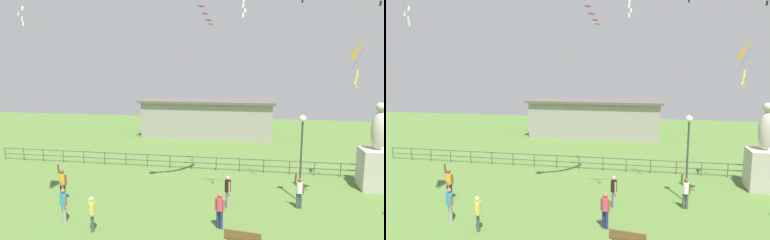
# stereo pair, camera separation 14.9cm
# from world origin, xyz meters

# --- Properties ---
(statue_monument) EXTENTS (1.83, 1.83, 5.28)m
(statue_monument) POSITION_xyz_m (8.96, 11.91, 1.66)
(statue_monument) COLOR #B2AD9E
(statue_monument) RESTS_ON ground_plane
(lamppost) EXTENTS (0.36, 0.36, 4.81)m
(lamppost) POSITION_xyz_m (4.19, 8.96, 3.46)
(lamppost) COLOR #38383D
(lamppost) RESTS_ON ground_plane
(park_bench) EXTENTS (1.54, 0.62, 0.85)m
(park_bench) POSITION_xyz_m (1.32, 3.08, 0.46)
(park_bench) COLOR brown
(park_bench) RESTS_ON ground_plane
(person_1) EXTENTS (0.30, 0.45, 1.63)m
(person_1) POSITION_xyz_m (-5.43, 3.53, 0.94)
(person_1) COLOR #3F4C47
(person_1) RESTS_ON ground_plane
(person_2) EXTENTS (0.50, 0.33, 1.93)m
(person_2) POSITION_xyz_m (4.06, 7.92, 0.97)
(person_2) COLOR #3F4C47
(person_2) RESTS_ON ground_plane
(person_3) EXTENTS (0.48, 0.32, 1.71)m
(person_3) POSITION_xyz_m (0.20, 4.85, 0.98)
(person_3) COLOR navy
(person_3) RESTS_ON ground_plane
(person_4) EXTENTS (0.53, 0.32, 2.02)m
(person_4) POSITION_xyz_m (-8.81, 6.87, 1.01)
(person_4) COLOR black
(person_4) RESTS_ON ground_plane
(person_5) EXTENTS (0.32, 0.48, 1.74)m
(person_5) POSITION_xyz_m (0.37, 7.33, 1.00)
(person_5) COLOR #99999E
(person_5) RESTS_ON ground_plane
(person_7) EXTENTS (0.41, 0.47, 1.95)m
(person_7) POSITION_xyz_m (-7.20, 4.19, 0.98)
(person_7) COLOR #99999E
(person_7) RESTS_ON ground_plane
(kite_0) EXTENTS (0.95, 1.04, 2.85)m
(kite_0) POSITION_xyz_m (7.67, 11.57, 8.26)
(kite_0) COLOR yellow
(waterfront_railing) EXTENTS (36.00, 0.06, 0.95)m
(waterfront_railing) POSITION_xyz_m (-0.29, 14.00, 0.63)
(waterfront_railing) COLOR #4C4742
(waterfront_railing) RESTS_ON ground_plane
(pavilion_building) EXTENTS (13.80, 4.57, 3.88)m
(pavilion_building) POSITION_xyz_m (-3.30, 26.00, 1.96)
(pavilion_building) COLOR gray
(pavilion_building) RESTS_ON ground_plane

